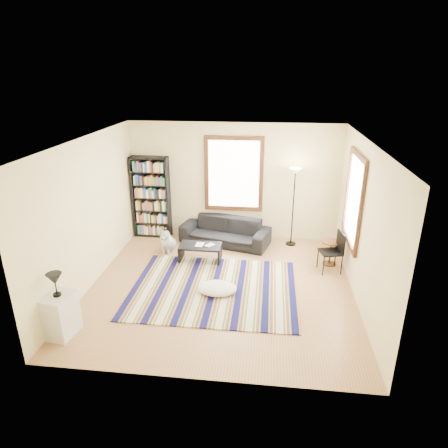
# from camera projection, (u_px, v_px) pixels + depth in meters

# --- Properties ---
(floor) EXTENTS (5.00, 5.00, 0.10)m
(floor) POSITION_uv_depth(u_px,v_px,m) (221.00, 288.00, 7.75)
(floor) COLOR #AF7650
(floor) RESTS_ON ground
(ceiling) EXTENTS (5.00, 5.00, 0.10)m
(ceiling) POSITION_uv_depth(u_px,v_px,m) (221.00, 138.00, 6.69)
(ceiling) COLOR white
(ceiling) RESTS_ON floor
(wall_back) EXTENTS (5.00, 0.10, 2.80)m
(wall_back) POSITION_uv_depth(u_px,v_px,m) (234.00, 181.00, 9.58)
(wall_back) COLOR beige
(wall_back) RESTS_ON floor
(wall_front) EXTENTS (5.00, 0.10, 2.80)m
(wall_front) POSITION_uv_depth(u_px,v_px,m) (195.00, 292.00, 4.86)
(wall_front) COLOR beige
(wall_front) RESTS_ON floor
(wall_left) EXTENTS (0.10, 5.00, 2.80)m
(wall_left) POSITION_uv_depth(u_px,v_px,m) (86.00, 213.00, 7.50)
(wall_left) COLOR beige
(wall_left) RESTS_ON floor
(wall_right) EXTENTS (0.10, 5.00, 2.80)m
(wall_right) POSITION_uv_depth(u_px,v_px,m) (366.00, 225.00, 6.94)
(wall_right) COLOR beige
(wall_right) RESTS_ON floor
(window_back) EXTENTS (1.20, 0.06, 1.60)m
(window_back) POSITION_uv_depth(u_px,v_px,m) (234.00, 174.00, 9.43)
(window_back) COLOR white
(window_back) RESTS_ON wall_back
(window_right) EXTENTS (0.06, 1.20, 1.60)m
(window_right) POSITION_uv_depth(u_px,v_px,m) (354.00, 199.00, 7.62)
(window_right) COLOR white
(window_right) RESTS_ON wall_right
(rug) EXTENTS (3.16, 2.53, 0.02)m
(rug) POSITION_uv_depth(u_px,v_px,m) (214.00, 288.00, 7.63)
(rug) COLOR #0D0D42
(rug) RESTS_ON floor
(sofa) EXTENTS (2.23, 1.33, 0.61)m
(sofa) POSITION_uv_depth(u_px,v_px,m) (225.00, 231.00, 9.53)
(sofa) COLOR black
(sofa) RESTS_ON floor
(bookshelf) EXTENTS (0.90, 0.30, 2.00)m
(bookshelf) POSITION_uv_depth(u_px,v_px,m) (151.00, 197.00, 9.73)
(bookshelf) COLOR black
(bookshelf) RESTS_ON floor
(coffee_table) EXTENTS (0.95, 0.59, 0.36)m
(coffee_table) POSITION_uv_depth(u_px,v_px,m) (200.00, 253.00, 8.71)
(coffee_table) COLOR black
(coffee_table) RESTS_ON floor
(book_a) EXTENTS (0.19, 0.24, 0.02)m
(book_a) POSITION_uv_depth(u_px,v_px,m) (196.00, 244.00, 8.65)
(book_a) COLOR beige
(book_a) RESTS_ON coffee_table
(book_b) EXTENTS (0.23, 0.24, 0.01)m
(book_b) POSITION_uv_depth(u_px,v_px,m) (207.00, 244.00, 8.67)
(book_b) COLOR beige
(book_b) RESTS_ON coffee_table
(floor_cushion) EXTENTS (0.89, 0.78, 0.18)m
(floor_cushion) POSITION_uv_depth(u_px,v_px,m) (217.00, 288.00, 7.48)
(floor_cushion) COLOR white
(floor_cushion) RESTS_ON floor
(floor_lamp) EXTENTS (0.39, 0.39, 1.86)m
(floor_lamp) POSITION_uv_depth(u_px,v_px,m) (293.00, 208.00, 9.22)
(floor_lamp) COLOR black
(floor_lamp) RESTS_ON floor
(side_table) EXTENTS (0.51, 0.51, 0.54)m
(side_table) POSITION_uv_depth(u_px,v_px,m) (330.00, 253.00, 8.50)
(side_table) COLOR #422010
(side_table) RESTS_ON floor
(folding_chair) EXTENTS (0.50, 0.48, 0.86)m
(folding_chair) POSITION_uv_depth(u_px,v_px,m) (330.00, 252.00, 8.16)
(folding_chair) COLOR black
(folding_chair) RESTS_ON floor
(white_cabinet) EXTENTS (0.45, 0.55, 0.70)m
(white_cabinet) POSITION_uv_depth(u_px,v_px,m) (61.00, 315.00, 6.22)
(white_cabinet) COLOR silver
(white_cabinet) RESTS_ON floor
(table_lamp) EXTENTS (0.24, 0.24, 0.38)m
(table_lamp) POSITION_uv_depth(u_px,v_px,m) (55.00, 285.00, 6.02)
(table_lamp) COLOR black
(table_lamp) RESTS_ON white_cabinet
(dog) EXTENTS (0.45, 0.59, 0.55)m
(dog) POSITION_uv_depth(u_px,v_px,m) (168.00, 240.00, 9.13)
(dog) COLOR #AAAAAA
(dog) RESTS_ON floor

